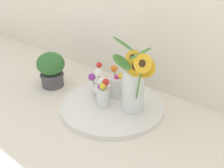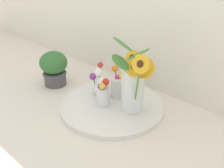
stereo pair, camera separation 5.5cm
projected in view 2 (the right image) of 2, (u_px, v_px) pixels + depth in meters
The scene contains 7 objects.
ground_plane at pixel (103, 114), 1.24m from camera, with size 6.00×6.00×0.00m, color silver.
serving_tray at pixel (112, 105), 1.28m from camera, with size 0.50×0.50×0.02m.
mason_jar_sunflowers at pixel (134, 84), 1.16m from camera, with size 0.21×0.16×0.36m.
vase_small_center at pixel (103, 92), 1.24m from camera, with size 0.07×0.07×0.14m.
vase_bulb_right at pixel (99, 84), 1.32m from camera, with size 0.11×0.10×0.17m.
vase_small_back at pixel (117, 84), 1.31m from camera, with size 0.08×0.07×0.16m.
potted_plant at pixel (54, 67), 1.45m from camera, with size 0.15×0.15×0.20m.
Camera 2 is at (0.73, -0.73, 0.70)m, focal length 42.00 mm.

